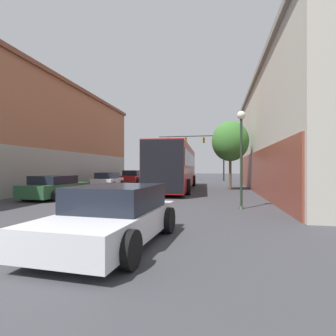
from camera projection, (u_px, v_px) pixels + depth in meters
name	position (u px, v px, depth m)	size (l,w,h in m)	color
lane_center_line	(155.00, 189.00, 20.84)	(0.14, 48.60, 0.01)	silver
building_left_brick	(11.00, 134.00, 20.44)	(9.40, 26.41, 8.48)	#A86647
building_right_storefront	(331.00, 132.00, 17.52)	(10.20, 22.15, 7.97)	#B7B2A3
bus	(175.00, 166.00, 20.54)	(3.20, 13.09, 3.28)	maroon
hatchback_foreground	(114.00, 216.00, 5.83)	(2.31, 4.16, 1.27)	silver
parked_car_left_near	(133.00, 177.00, 29.55)	(2.20, 4.31, 1.43)	red
parked_car_left_mid	(108.00, 180.00, 22.17)	(2.32, 4.29, 1.30)	silver
parked_car_left_far	(56.00, 187.00, 14.50)	(2.20, 4.23, 1.26)	#285633
traffic_signal_gantry	(201.00, 145.00, 34.36)	(8.67, 0.36, 6.20)	black
street_lamp	(241.00, 149.00, 10.69)	(0.34, 0.34, 4.01)	#233323
street_tree_near	(230.00, 141.00, 20.01)	(2.79, 2.51, 5.27)	brown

